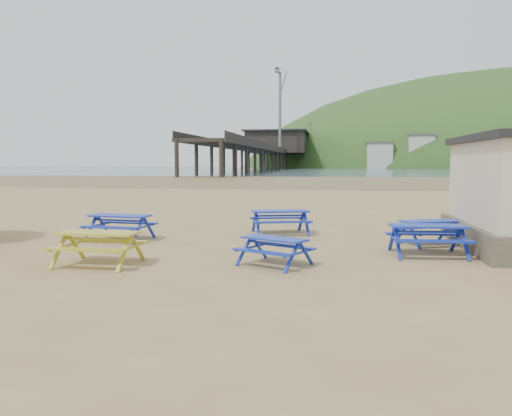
# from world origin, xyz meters

# --- Properties ---
(ground) EXTENTS (400.00, 400.00, 0.00)m
(ground) POSITION_xyz_m (0.00, 0.00, 0.00)
(ground) COLOR tan
(ground) RESTS_ON ground
(wet_sand) EXTENTS (400.00, 400.00, 0.00)m
(wet_sand) POSITION_xyz_m (0.00, 55.00, 0.00)
(wet_sand) COLOR olive
(wet_sand) RESTS_ON ground
(sea) EXTENTS (400.00, 400.00, 0.00)m
(sea) POSITION_xyz_m (0.00, 170.00, 0.01)
(sea) COLOR #465764
(sea) RESTS_ON ground
(picnic_table_blue_a) EXTENTS (2.02, 1.71, 0.78)m
(picnic_table_blue_a) POSITION_xyz_m (-3.29, 0.95, 0.39)
(picnic_table_blue_a) COLOR #0B3FA1
(picnic_table_blue_a) RESTS_ON ground
(picnic_table_blue_b) EXTENTS (2.24, 2.00, 0.79)m
(picnic_table_blue_b) POSITION_xyz_m (1.49, 2.99, 0.40)
(picnic_table_blue_b) COLOR #0B3FA1
(picnic_table_blue_b) RESTS_ON ground
(picnic_table_blue_c) EXTENTS (2.09, 1.92, 0.71)m
(picnic_table_blue_c) POSITION_xyz_m (6.04, 1.44, 0.36)
(picnic_table_blue_c) COLOR #0B3FA1
(picnic_table_blue_c) RESTS_ON ground
(picnic_table_blue_d) EXTENTS (1.94, 1.82, 0.65)m
(picnic_table_blue_d) POSITION_xyz_m (1.88, -2.14, 0.32)
(picnic_table_blue_d) COLOR #0B3FA1
(picnic_table_blue_d) RESTS_ON ground
(picnic_table_blue_f) EXTENTS (1.99, 1.65, 0.80)m
(picnic_table_blue_f) POSITION_xyz_m (5.64, -0.35, 0.40)
(picnic_table_blue_f) COLOR #0B3FA1
(picnic_table_blue_f) RESTS_ON ground
(picnic_table_yellow) EXTENTS (1.90, 1.55, 0.78)m
(picnic_table_yellow) POSITION_xyz_m (-2.20, -2.71, 0.39)
(picnic_table_yellow) COLOR gold
(picnic_table_yellow) RESTS_ON ground
(pier) EXTENTS (24.00, 220.00, 39.29)m
(pier) POSITION_xyz_m (-17.99, 178.23, 5.46)
(pier) COLOR black
(pier) RESTS_ON ground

